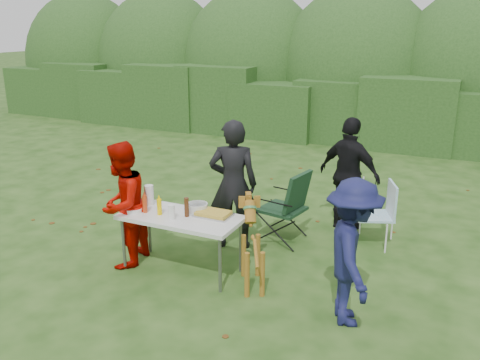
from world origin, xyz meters
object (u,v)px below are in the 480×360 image
at_px(child, 352,253).
at_px(dog, 253,249).
at_px(folding_table, 181,220).
at_px(beer_bottle, 187,207).
at_px(mustard_bottle, 159,207).
at_px(person_black_puffy, 349,175).
at_px(person_cook, 233,185).
at_px(ketchup_bottle, 145,204).
at_px(person_red_jacket, 122,205).
at_px(paper_towel_roll, 149,195).
at_px(lawn_chair, 374,213).
at_px(camping_chair, 282,205).

distance_m(child, dog, 1.27).
relative_size(folding_table, beer_bottle, 6.25).
bearing_deg(mustard_bottle, person_black_puffy, 51.95).
xyz_separation_m(person_cook, ketchup_bottle, (-0.72, -1.03, -0.05)).
bearing_deg(person_red_jacket, beer_bottle, 90.43).
bearing_deg(dog, beer_bottle, 61.54).
xyz_separation_m(folding_table, ketchup_bottle, (-0.46, -0.09, 0.16)).
distance_m(person_cook, mustard_bottle, 1.14).
bearing_deg(person_black_puffy, mustard_bottle, 71.24).
bearing_deg(paper_towel_roll, folding_table, -16.61).
relative_size(dog, mustard_bottle, 4.97).
bearing_deg(ketchup_bottle, child, -3.09).
distance_m(person_cook, dog, 1.23).
bearing_deg(child, mustard_bottle, 63.32).
distance_m(mustard_bottle, paper_towel_roll, 0.40).
bearing_deg(folding_table, person_cook, 74.37).
relative_size(dog, lawn_chair, 1.09).
relative_size(folding_table, mustard_bottle, 7.50).
bearing_deg(dog, person_black_puffy, -43.80).
relative_size(child, lawn_chair, 1.71).
bearing_deg(person_black_puffy, lawn_chair, 160.02).
relative_size(person_red_jacket, dog, 1.62).
height_order(dog, mustard_bottle, dog).
distance_m(person_cook, beer_bottle, 0.95).
bearing_deg(child, paper_towel_roll, 58.65).
xyz_separation_m(person_black_puffy, dog, (-0.59, -2.21, -0.38)).
distance_m(lawn_chair, beer_bottle, 2.69).
xyz_separation_m(ketchup_bottle, paper_towel_roll, (-0.11, 0.26, 0.02)).
height_order(person_red_jacket, camping_chair, person_red_jacket).
height_order(person_cook, dog, person_cook).
relative_size(person_cook, beer_bottle, 7.49).
xyz_separation_m(person_black_puffy, paper_towel_roll, (-2.12, -2.05, 0.02)).
bearing_deg(beer_bottle, person_cook, 78.98).
xyz_separation_m(lawn_chair, mustard_bottle, (-2.27, -1.92, 0.39)).
bearing_deg(camping_chair, person_cook, 53.55).
bearing_deg(lawn_chair, person_black_puffy, -60.95).
relative_size(dog, paper_towel_roll, 3.82).
bearing_deg(lawn_chair, folding_table, 20.85).
bearing_deg(camping_chair, lawn_chair, -150.39).
bearing_deg(paper_towel_roll, camping_chair, 42.63).
relative_size(person_red_jacket, ketchup_bottle, 7.33).
bearing_deg(person_red_jacket, paper_towel_roll, 138.07).
distance_m(person_black_puffy, dog, 2.32).
bearing_deg(paper_towel_roll, ketchup_bottle, -66.44).
height_order(folding_table, person_cook, person_cook).
bearing_deg(child, person_red_jacket, 65.12).
bearing_deg(person_black_puffy, folding_table, 74.51).
xyz_separation_m(person_cook, lawn_chair, (1.75, 0.90, -0.44)).
xyz_separation_m(person_cook, mustard_bottle, (-0.52, -1.02, -0.06)).
distance_m(folding_table, child, 2.18).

